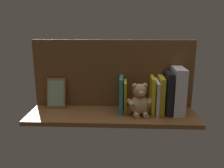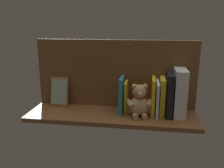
{
  "view_description": "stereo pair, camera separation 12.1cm",
  "coord_description": "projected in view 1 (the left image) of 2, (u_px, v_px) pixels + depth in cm",
  "views": [
    {
      "loc": [
        -5.58,
        117.33,
        46.76
      ],
      "look_at": [
        0.0,
        0.0,
        15.96
      ],
      "focal_mm": 37.91,
      "sensor_mm": 36.0,
      "label": 1
    },
    {
      "loc": [
        -17.65,
        116.13,
        46.76
      ],
      "look_at": [
        0.0,
        0.0,
        15.96
      ],
      "focal_mm": 37.91,
      "sensor_mm": 36.0,
      "label": 2
    }
  ],
  "objects": [
    {
      "name": "book_1",
      "position": [
        161.0,
        95.0,
        1.25
      ],
      "size": [
        2.5,
        13.51,
        19.1
      ],
      "primitive_type": "cube",
      "color": "yellow",
      "rests_on": "ground_plane"
    },
    {
      "name": "shelf_back_panel",
      "position": [
        113.0,
        74.0,
        1.32
      ],
      "size": [
        88.79,
        1.5,
        37.65
      ],
      "primitive_type": "cube",
      "color": "brown",
      "rests_on": "ground_plane"
    },
    {
      "name": "ground_plane",
      "position": [
        112.0,
        115.0,
        1.26
      ],
      "size": [
        88.79,
        27.32,
        2.2
      ],
      "primitive_type": "cube",
      "color": "brown"
    },
    {
      "name": "book_4",
      "position": [
        125.0,
        96.0,
        1.28
      ],
      "size": [
        1.54,
        11.13,
        16.28
      ],
      "primitive_type": "cube",
      "rotation": [
        0.0,
        0.01,
        0.0
      ],
      "color": "yellow",
      "rests_on": "ground_plane"
    },
    {
      "name": "book_2",
      "position": [
        156.0,
        97.0,
        1.24
      ],
      "size": [
        1.31,
        16.2,
        17.4
      ],
      "primitive_type": "cube",
      "color": "silver",
      "rests_on": "ground_plane"
    },
    {
      "name": "book_0",
      "position": [
        168.0,
        93.0,
        1.24
      ],
      "size": [
        3.12,
        15.07,
        21.88
      ],
      "primitive_type": "cube",
      "rotation": [
        0.0,
        -0.0,
        0.0
      ],
      "color": "black",
      "rests_on": "ground_plane"
    },
    {
      "name": "book_3",
      "position": [
        152.0,
        95.0,
        1.25
      ],
      "size": [
        1.67,
        13.49,
        18.98
      ],
      "primitive_type": "cube",
      "color": "yellow",
      "rests_on": "ground_plane"
    },
    {
      "name": "book_5",
      "position": [
        121.0,
        94.0,
        1.26
      ],
      "size": [
        1.85,
        13.99,
        18.81
      ],
      "primitive_type": "cube",
      "color": "teal",
      "rests_on": "ground_plane"
    },
    {
      "name": "dictionary_thick_white",
      "position": [
        178.0,
        91.0,
        1.23
      ],
      "size": [
        5.88,
        15.22,
        24.14
      ],
      "primitive_type": "cube",
      "color": "white",
      "rests_on": "ground_plane"
    },
    {
      "name": "teddy_bear",
      "position": [
        139.0,
        101.0,
        1.22
      ],
      "size": [
        13.56,
        11.99,
        16.95
      ],
      "rotation": [
        0.0,
        0.0,
        0.17
      ],
      "color": "tan",
      "rests_on": "ground_plane"
    },
    {
      "name": "picture_frame_leaning",
      "position": [
        56.0,
        93.0,
        1.32
      ],
      "size": [
        10.25,
        4.92,
        16.8
      ],
      "color": "#9E6B3D",
      "rests_on": "ground_plane"
    }
  ]
}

